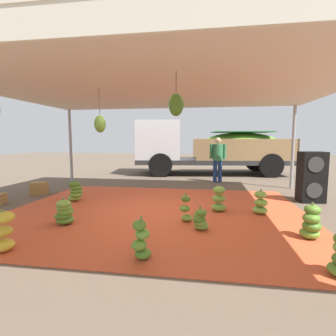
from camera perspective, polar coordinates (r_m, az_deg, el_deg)
name	(u,v)px	position (r m, az deg, el deg)	size (l,w,h in m)	color
ground_plane	(173,187)	(8.66, 1.17, -4.19)	(40.00, 40.00, 0.00)	brown
tarp_orange	(155,211)	(5.78, -2.83, -9.52)	(6.44, 5.32, 0.01)	#D1512D
tent_canopy	(153,88)	(5.56, -3.39, 17.12)	(8.00, 7.00, 2.71)	#9EA0A5
banana_bunch_0	(141,241)	(3.54, -5.95, -15.72)	(0.31, 0.30, 0.58)	#518428
banana_bunch_1	(311,223)	(4.76, 29.01, -10.57)	(0.42, 0.42, 0.58)	#60932D
banana_bunch_2	(75,192)	(7.05, -19.74, -4.95)	(0.49, 0.47, 0.55)	#75A83D
banana_bunch_3	(200,220)	(4.63, 7.12, -11.29)	(0.35, 0.34, 0.42)	#6B9E38
banana_bunch_4	(3,233)	(4.43, -32.62, -12.00)	(0.44, 0.44, 0.60)	gold
banana_bunch_5	(64,213)	(5.25, -21.90, -9.11)	(0.44, 0.43, 0.50)	#518428
banana_bunch_6	(186,210)	(5.05, 3.94, -9.13)	(0.30, 0.28, 0.56)	#75A83D
banana_bunch_8	(260,203)	(5.85, 19.70, -7.38)	(0.38, 0.39, 0.53)	#75A83D
banana_bunch_9	(219,200)	(5.81, 11.13, -6.88)	(0.39, 0.40, 0.59)	#6B9E38
cargo_truck_main	(208,147)	(11.97, 8.75, 4.59)	(6.98, 3.06, 2.40)	#2D2D2D
worker_0	(218,156)	(9.70, 10.93, 2.56)	(0.60, 0.37, 1.65)	navy
speaker_stack	(312,177)	(7.45, 29.09, -1.75)	(0.64, 0.50, 1.28)	black
crate_1	(39,188)	(8.35, -26.53, -4.05)	(0.45, 0.32, 0.35)	olive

